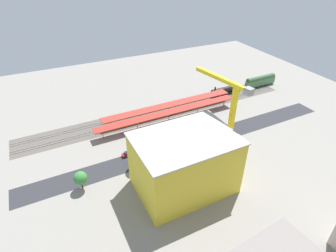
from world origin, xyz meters
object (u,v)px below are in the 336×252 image
at_px(parked_car_1, 206,132).
at_px(traffic_light, 187,127).
at_px(platform_canopy_far, 169,105).
at_px(parked_car_3, 178,139).
at_px(street_tree_3, 212,138).
at_px(parked_car_6, 127,154).
at_px(box_truck_0, 160,153).
at_px(passenger_coach, 260,81).
at_px(parked_car_4, 162,144).
at_px(parked_car_0, 221,127).
at_px(parked_car_2, 191,136).
at_px(street_tree_0, 137,157).
at_px(street_tree_1, 202,140).
at_px(platform_canopy_near, 169,112).
at_px(parked_car_5, 147,149).
at_px(tower_crane, 228,117).
at_px(locomotive, 226,90).
at_px(box_truck_1, 154,157).
at_px(box_truck_2, 166,155).
at_px(street_tree_2, 80,178).
at_px(construction_building, 184,164).

height_order(parked_car_1, traffic_light, traffic_light).
height_order(platform_canopy_far, parked_car_3, platform_canopy_far).
xyz_separation_m(parked_car_3, street_tree_3, (-9.22, 9.27, 3.89)).
bearing_deg(parked_car_6, box_truck_0, 151.35).
bearing_deg(box_truck_0, passenger_coach, -156.69).
bearing_deg(parked_car_4, parked_car_0, 179.37).
distance_m(parked_car_6, traffic_light, 25.18).
xyz_separation_m(parked_car_2, street_tree_0, (24.94, 8.16, 3.96)).
height_order(parked_car_2, parked_car_3, parked_car_3).
relative_size(parked_car_3, street_tree_1, 0.63).
xyz_separation_m(platform_canopy_near, street_tree_0, (22.52, 22.78, 0.54)).
height_order(passenger_coach, parked_car_4, passenger_coach).
bearing_deg(traffic_light, platform_canopy_far, -95.49).
bearing_deg(platform_canopy_far, street_tree_3, 95.13).
xyz_separation_m(parked_car_2, street_tree_1, (0.34, 8.67, 3.81)).
relative_size(platform_canopy_near, parked_car_2, 15.02).
relative_size(passenger_coach, parked_car_5, 4.16).
bearing_deg(parked_car_4, passenger_coach, -159.77).
xyz_separation_m(tower_crane, street_tree_0, (28.63, -8.16, -12.58)).
distance_m(locomotive, parked_car_2, 43.22).
distance_m(parked_car_6, street_tree_0, 8.93).
height_order(parked_car_0, box_truck_1, box_truck_1).
relative_size(parked_car_2, street_tree_3, 0.58).
bearing_deg(locomotive, parked_car_5, 25.99).
xyz_separation_m(platform_canopy_near, street_tree_3, (-5.96, 23.97, 0.49)).
xyz_separation_m(box_truck_1, street_tree_0, (6.31, 1.31, 3.03)).
bearing_deg(box_truck_0, parked_car_6, -28.65).
height_order(platform_canopy_far, street_tree_0, street_tree_0).
xyz_separation_m(box_truck_1, street_tree_3, (-22.18, 2.50, 2.97)).
xyz_separation_m(parked_car_3, box_truck_2, (8.62, 7.98, 1.01)).
bearing_deg(street_tree_2, box_truck_1, -173.81).
height_order(platform_canopy_far, street_tree_2, street_tree_2).
xyz_separation_m(box_truck_2, street_tree_3, (-17.84, 1.28, 2.87)).
xyz_separation_m(street_tree_2, street_tree_3, (-47.22, -0.22, 0.29)).
bearing_deg(parked_car_5, parked_car_0, -179.65).
relative_size(parked_car_5, parked_car_6, 1.07).
distance_m(locomotive, tower_crane, 54.43).
relative_size(passenger_coach, street_tree_1, 2.47).
xyz_separation_m(platform_canopy_far, street_tree_1, (1.14, 29.89, 0.85)).
bearing_deg(parked_car_1, parked_car_5, 0.63).
bearing_deg(street_tree_3, box_truck_0, -10.33).
bearing_deg(street_tree_0, traffic_light, -159.36).
height_order(platform_canopy_far, traffic_light, traffic_light).
relative_size(platform_canopy_near, box_truck_2, 6.84).
bearing_deg(street_tree_2, tower_crane, 171.88).
distance_m(construction_building, street_tree_0, 17.65).
relative_size(passenger_coach, street_tree_0, 2.44).
distance_m(parked_car_3, construction_building, 25.33).
relative_size(platform_canopy_near, tower_crane, 2.16).
bearing_deg(parked_car_3, parked_car_5, 1.96).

